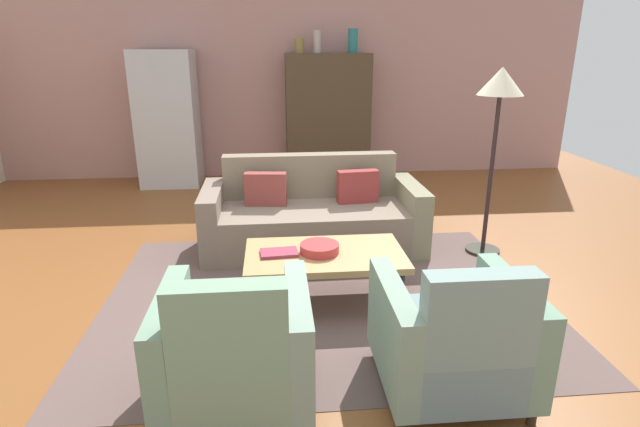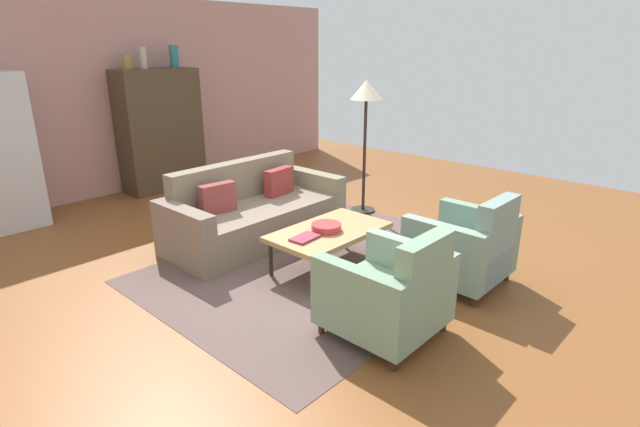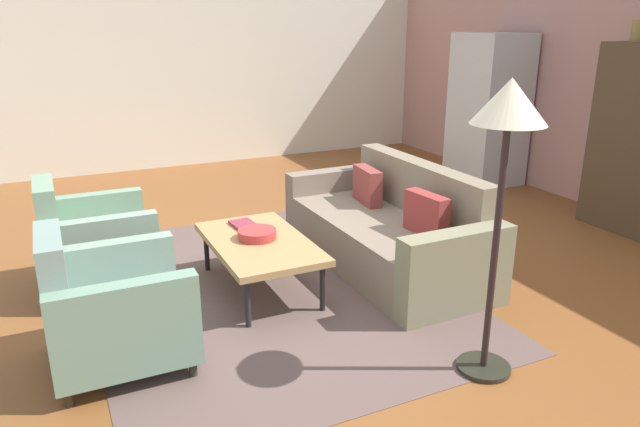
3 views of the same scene
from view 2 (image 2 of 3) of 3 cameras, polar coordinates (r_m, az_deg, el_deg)
The scene contains 14 objects.
ground_plane at distance 5.11m, azimuth -1.20°, elevation -5.74°, with size 10.40×10.40×0.00m, color brown.
wall_back at distance 7.95m, azimuth -22.84°, elevation 12.27°, with size 8.66×0.12×2.80m, color tan.
area_rug at distance 5.05m, azimuth 0.61°, elevation -5.99°, with size 3.40×2.60×0.01m, color brown.
couch at distance 5.71m, azimuth -7.88°, elevation -0.06°, with size 2.11×0.92×0.86m.
coffee_table at distance 4.87m, azimuth 1.06°, elevation -2.25°, with size 1.20×0.70×0.41m.
armchair_left at distance 3.80m, azimuth 8.28°, elevation -9.37°, with size 0.80×0.80×0.88m.
armchair_right at distance 4.76m, azimuth 16.58°, elevation -4.00°, with size 0.80×0.80×0.88m.
fruit_bowl at distance 4.82m, azimuth 0.74°, elevation -1.60°, with size 0.29×0.29×0.07m, color #B53234.
book_stack at distance 4.62m, azimuth -1.77°, elevation -2.85°, with size 0.29×0.19×0.02m.
cabinet at distance 7.93m, azimuth -18.02°, elevation 9.14°, with size 1.20×0.51×1.80m.
vase_tall at distance 7.64m, azimuth -21.47°, elevation 15.99°, with size 0.14×0.14×0.20m, color olive.
vase_round at distance 7.76m, azimuth -19.82°, elevation 16.59°, with size 0.10×0.10×0.30m, color #B2A39A.
vase_small at distance 8.01m, azimuth -16.56°, elevation 17.04°, with size 0.13×0.13×0.32m, color #236A6C.
floor_lamp at distance 6.36m, azimuth 5.36°, elevation 12.69°, with size 0.40×0.40×1.72m.
Camera 2 is at (-3.33, -3.22, 2.14)m, focal length 27.62 mm.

